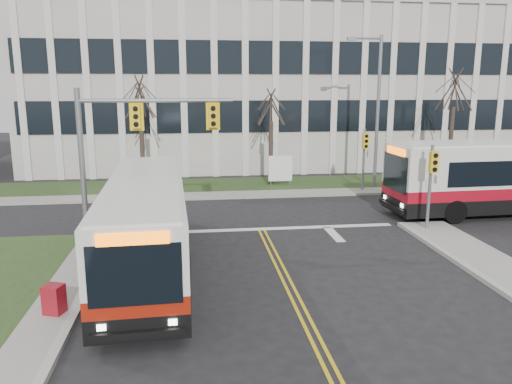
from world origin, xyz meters
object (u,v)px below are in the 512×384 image
Objects in this scene: directory_sign at (280,169)px; newspaper_box_red at (54,301)px; streetlight at (375,104)px; bus_main at (147,226)px.

directory_sign reaches higher than newspaper_box_red.
bus_main is (-12.61, -12.33, -3.65)m from streetlight.
streetlight is at bearing -13.23° from directory_sign.
bus_main is 12.19× the size of newspaper_box_red.
streetlight is 18.02m from bus_main.
bus_main is at bearing 78.12° from newspaper_box_red.
newspaper_box_red is at bearing -133.04° from streetlight.
directory_sign is 19.57m from newspaper_box_red.
streetlight reaches higher than directory_sign.
directory_sign is 2.11× the size of newspaper_box_red.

